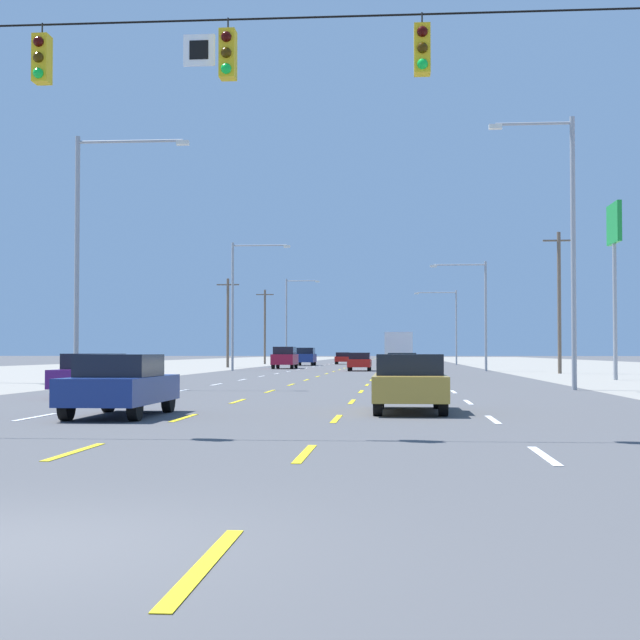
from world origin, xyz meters
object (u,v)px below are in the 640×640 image
pole_sign_right_row_1 (614,241)px  sedan_center_turn_far (360,361)px  streetlight_left_row_0 (89,241)px  streetlight_right_row_2 (451,320)px  sedan_far_left_mid (94,374)px  streetlight_right_row_1 (479,306)px  suv_inner_right_distant_c (400,355)px  sedan_inner_left_nearest (120,384)px  sedan_inner_left_distant_b (343,358)px  streetlight_right_row_0 (566,235)px  sedan_inner_right_midfar (402,365)px  streetlight_left_row_2 (290,315)px  suv_far_left_distant_a (306,356)px  sedan_inner_right_near (409,382)px  streetlight_left_row_1 (239,296)px  suv_far_left_farthest (285,357)px  box_truck_inner_right_farther (399,348)px

pole_sign_right_row_1 → sedan_center_turn_far: bearing=121.6°
streetlight_left_row_0 → streetlight_right_row_2: streetlight_left_row_0 is taller
sedan_far_left_mid → streetlight_left_row_0: bearing=109.8°
pole_sign_right_row_1 → streetlight_right_row_1: size_ratio=1.10×
suv_inner_right_distant_c → streetlight_left_row_0: bearing=-97.9°
streetlight_right_row_1 → streetlight_right_row_2: size_ratio=0.99×
pole_sign_right_row_1 → streetlight_right_row_2: bearing=94.9°
suv_inner_right_distant_c → sedan_inner_left_nearest: bearing=-93.5°
sedan_inner_left_distant_b → streetlight_right_row_1: size_ratio=0.52×
streetlight_right_row_0 → streetlight_right_row_2: 76.32m
sedan_inner_right_midfar → sedan_center_turn_far: same height
pole_sign_right_row_1 → streetlight_left_row_2: (-24.63, 62.21, -1.57)m
sedan_inner_left_nearest → suv_far_left_distant_a: suv_far_left_distant_a is taller
sedan_center_turn_far → pole_sign_right_row_1: pole_sign_right_row_1 is taller
sedan_inner_left_distant_b → streetlight_left_row_2: 8.88m
sedan_far_left_mid → streetlight_left_row_0: size_ratio=0.43×
pole_sign_right_row_1 → streetlight_right_row_0: streetlight_right_row_0 is taller
sedan_inner_left_distant_b → sedan_far_left_mid: bearing=-92.4°
streetlight_left_row_0 → suv_far_left_distant_a: bearing=87.7°
sedan_inner_right_near → streetlight_left_row_0: streetlight_left_row_0 is taller
sedan_far_left_mid → sedan_inner_right_midfar: same height
sedan_inner_right_near → streetlight_left_row_2: 92.01m
sedan_inner_left_distant_b → streetlight_left_row_1: 42.58m
streetlight_left_row_0 → streetlight_left_row_1: bearing=90.0°
sedan_inner_right_near → streetlight_left_row_1: streetlight_left_row_1 is taller
suv_far_left_farthest → streetlight_left_row_0: streetlight_left_row_0 is taller
suv_inner_right_distant_c → suv_far_left_farthest: bearing=-102.7°
sedan_inner_right_midfar → streetlight_left_row_0: size_ratio=0.43×
sedan_center_turn_far → suv_inner_right_distant_c: suv_inner_right_distant_c is taller
sedan_inner_right_near → suv_far_left_distant_a: (-10.40, 82.29, 0.27)m
suv_far_left_distant_a → sedan_inner_left_distant_b: size_ratio=1.09×
streetlight_right_row_0 → sedan_inner_left_nearest: bearing=-128.3°
sedan_inner_left_nearest → sedan_inner_right_midfar: (6.79, 34.25, 0.00)m
sedan_far_left_mid → streetlight_right_row_2: streetlight_right_row_2 is taller
streetlight_left_row_2 → suv_far_left_distant_a: bearing=-72.1°
sedan_inner_left_distant_b → suv_inner_right_distant_c: size_ratio=0.92×
sedan_inner_right_midfar → streetlight_left_row_0: streetlight_left_row_0 is taller
sedan_far_left_mid → streetlight_right_row_0: (17.02, 6.95, 5.42)m
suv_inner_right_distant_c → streetlight_right_row_1: bearing=-83.7°
sedan_inner_left_nearest → streetlight_left_row_0: (-6.28, 16.78, 5.37)m
sedan_inner_left_nearest → suv_inner_right_distant_c: (6.86, 110.99, 0.27)m
sedan_far_left_mid → pole_sign_right_row_1: (22.02, 21.05, 6.75)m
streetlight_left_row_1 → streetlight_left_row_2: 38.16m
sedan_far_left_mid → sedan_center_turn_far: same height
sedan_inner_right_midfar → box_truck_inner_right_farther: (-0.15, 29.92, 1.08)m
suv_far_left_distant_a → streetlight_right_row_0: size_ratio=0.45×
streetlight_right_row_1 → streetlight_left_row_2: size_ratio=0.84×
sedan_inner_right_midfar → suv_far_left_farthest: (-10.41, 30.17, 0.27)m
pole_sign_right_row_1 → streetlight_right_row_2: pole_sign_right_row_1 is taller
sedan_center_turn_far → suv_far_left_distant_a: size_ratio=0.92×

